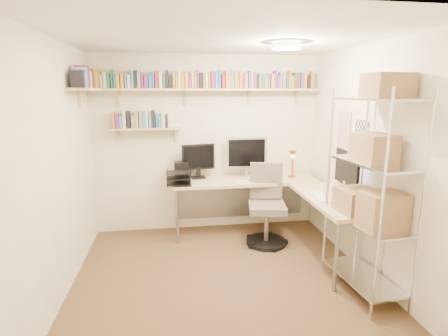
{
  "coord_description": "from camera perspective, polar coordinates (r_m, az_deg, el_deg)",
  "views": [
    {
      "loc": [
        -0.51,
        -3.47,
        2.0
      ],
      "look_at": [
        0.1,
        0.55,
        1.1
      ],
      "focal_mm": 28.0,
      "sensor_mm": 36.0,
      "label": 1
    }
  ],
  "objects": [
    {
      "name": "wire_rack",
      "position": [
        3.59,
        23.12,
        -1.29
      ],
      "size": [
        0.51,
        0.92,
        2.16
      ],
      "rotation": [
        0.0,
        0.0,
        0.09
      ],
      "color": "silver",
      "rests_on": "ground"
    },
    {
      "name": "office_chair",
      "position": [
        4.72,
        6.95,
        -6.89
      ],
      "size": [
        0.56,
        0.58,
        1.06
      ],
      "rotation": [
        0.0,
        0.0,
        -0.17
      ],
      "color": "black",
      "rests_on": "ground"
    },
    {
      "name": "wall_shelves",
      "position": [
        4.76,
        -7.73,
        12.67
      ],
      "size": [
        3.12,
        1.09,
        0.8
      ],
      "color": "#D3B477",
      "rests_on": "ground"
    },
    {
      "name": "room_shell",
      "position": [
        3.54,
        -0.16,
        5.1
      ],
      "size": [
        3.24,
        3.04,
        2.52
      ],
      "color": "beige",
      "rests_on": "ground"
    },
    {
      "name": "ground",
      "position": [
        4.04,
        -0.21,
        -17.26
      ],
      "size": [
        3.2,
        3.2,
        0.0
      ],
      "primitive_type": "plane",
      "color": "#49351F",
      "rests_on": "ground"
    },
    {
      "name": "corner_desk",
      "position": [
        4.72,
        5.23,
        -2.64
      ],
      "size": [
        2.27,
        2.04,
        1.36
      ],
      "color": "tan",
      "rests_on": "ground"
    }
  ]
}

